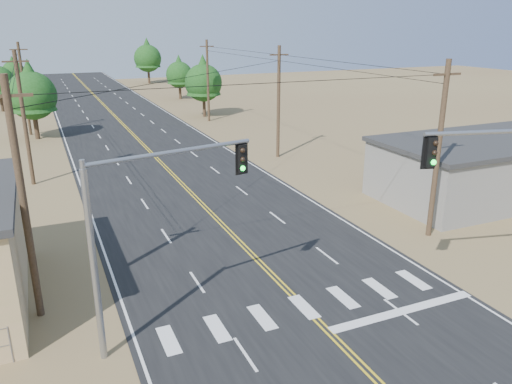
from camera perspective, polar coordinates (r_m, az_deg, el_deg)
road at (r=41.36m, az=-9.43°, el=1.92°), size 15.00×200.00×0.02m
building_right at (r=38.86m, az=24.75°, el=2.41°), size 15.00×8.00×4.00m
utility_pole_left_near at (r=21.56m, az=-25.07°, el=-0.94°), size 1.80×0.30×10.00m
utility_pole_left_mid at (r=41.06m, az=-24.99°, el=7.65°), size 1.80×0.30×10.00m
utility_pole_left_far at (r=60.88m, az=-24.96°, el=10.68°), size 1.80×0.30×10.00m
utility_pole_right_near at (r=29.43m, az=20.11°, el=4.55°), size 1.80×0.30×10.00m
utility_pole_right_mid at (r=45.68m, az=2.59°, el=10.28°), size 1.80×0.30×10.00m
utility_pole_right_far at (r=64.09m, az=-5.53°, el=12.59°), size 1.80×0.30×10.00m
signal_mast_left at (r=18.33m, az=-12.79°, el=-2.82°), size 6.50×1.52×7.54m
signal_mast_right at (r=23.13m, az=27.22°, el=0.45°), size 5.82×1.64×7.89m
tree_left_near at (r=58.25m, az=-24.31°, el=10.51°), size 5.05×5.05×8.42m
tree_left_far at (r=102.16m, az=-25.98°, el=12.42°), size 3.92×3.92×6.53m
tree_right_near at (r=67.35m, az=-6.05°, el=12.73°), size 4.88×4.88×8.13m
tree_right_mid at (r=84.66m, az=-8.78°, el=13.39°), size 4.30×4.30×7.16m
tree_right_far at (r=109.44m, az=-12.30°, el=15.00°), size 5.57×5.57×9.29m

